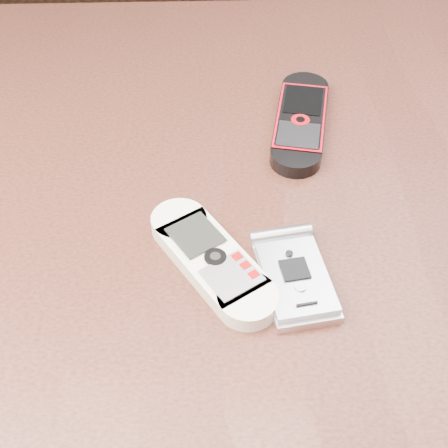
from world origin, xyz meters
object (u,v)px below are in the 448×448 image
Objects in this scene: nokia_white at (212,259)px; motorola_razr at (295,277)px; table at (219,308)px; nokia_black_red at (301,121)px.

nokia_white is 0.07m from motorola_razr.
nokia_black_red is at bearing 58.77° from table.
motorola_razr is (0.06, -0.02, -0.00)m from nokia_white.
nokia_white is at bearing -105.86° from nokia_black_red.
nokia_black_red is 0.20m from motorola_razr.
nokia_white and nokia_black_red have the same top height.
nokia_black_red is at bearing 29.90° from nokia_white.
table is 0.14m from motorola_razr.
motorola_razr is at bearing -49.92° from nokia_white.
table is at bearing -109.80° from nokia_black_red.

